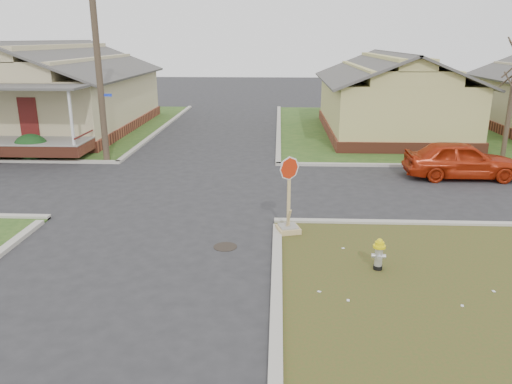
{
  "coord_description": "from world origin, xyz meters",
  "views": [
    {
      "loc": [
        3.6,
        -12.87,
        5.4
      ],
      "look_at": [
        2.96,
        1.0,
        1.1
      ],
      "focal_mm": 35.0,
      "sensor_mm": 36.0,
      "label": 1
    }
  ],
  "objects_px": {
    "utility_pole": "(97,56)",
    "stop_sign": "(288,216)",
    "fire_hydrant": "(379,252)",
    "red_sedan": "(461,160)"
  },
  "relations": [
    {
      "from": "utility_pole",
      "to": "stop_sign",
      "type": "distance_m",
      "value": 12.35
    },
    {
      "from": "utility_pole",
      "to": "red_sedan",
      "type": "distance_m",
      "value": 15.72
    },
    {
      "from": "stop_sign",
      "to": "fire_hydrant",
      "type": "bearing_deg",
      "value": -63.48
    },
    {
      "from": "utility_pole",
      "to": "red_sedan",
      "type": "height_order",
      "value": "utility_pole"
    },
    {
      "from": "stop_sign",
      "to": "red_sedan",
      "type": "height_order",
      "value": "stop_sign"
    },
    {
      "from": "utility_pole",
      "to": "fire_hydrant",
      "type": "height_order",
      "value": "utility_pole"
    },
    {
      "from": "fire_hydrant",
      "to": "stop_sign",
      "type": "bearing_deg",
      "value": 140.42
    },
    {
      "from": "utility_pole",
      "to": "red_sedan",
      "type": "xyz_separation_m",
      "value": [
        15.09,
        -2.04,
        -3.91
      ]
    },
    {
      "from": "fire_hydrant",
      "to": "red_sedan",
      "type": "height_order",
      "value": "red_sedan"
    },
    {
      "from": "utility_pole",
      "to": "stop_sign",
      "type": "xyz_separation_m",
      "value": [
        8.11,
        -8.34,
        -4.13
      ]
    }
  ]
}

